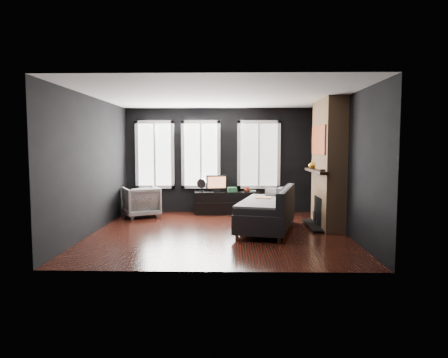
{
  "coord_description": "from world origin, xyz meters",
  "views": [
    {
      "loc": [
        0.29,
        -7.87,
        1.74
      ],
      "look_at": [
        0.1,
        0.3,
        1.05
      ],
      "focal_mm": 32.0,
      "sensor_mm": 36.0,
      "label": 1
    }
  ],
  "objects_px": {
    "armchair": "(141,200)",
    "media_console": "(227,202)",
    "book": "(250,187)",
    "mug": "(247,189)",
    "mantel_vase": "(312,165)",
    "monitor": "(217,182)",
    "sofa": "(266,209)"
  },
  "relations": [
    {
      "from": "book",
      "to": "mug",
      "type": "bearing_deg",
      "value": -124.37
    },
    {
      "from": "monitor",
      "to": "mantel_vase",
      "type": "distance_m",
      "value": 2.52
    },
    {
      "from": "book",
      "to": "sofa",
      "type": "bearing_deg",
      "value": -83.57
    },
    {
      "from": "mug",
      "to": "book",
      "type": "distance_m",
      "value": 0.15
    },
    {
      "from": "media_console",
      "to": "monitor",
      "type": "distance_m",
      "value": 0.59
    },
    {
      "from": "mantel_vase",
      "to": "media_console",
      "type": "bearing_deg",
      "value": 148.16
    },
    {
      "from": "sofa",
      "to": "book",
      "type": "xyz_separation_m",
      "value": [
        -0.24,
        2.16,
        0.22
      ]
    },
    {
      "from": "mug",
      "to": "mantel_vase",
      "type": "distance_m",
      "value": 1.96
    },
    {
      "from": "book",
      "to": "mantel_vase",
      "type": "xyz_separation_m",
      "value": [
        1.33,
        -1.3,
        0.64
      ]
    },
    {
      "from": "sofa",
      "to": "mantel_vase",
      "type": "height_order",
      "value": "mantel_vase"
    },
    {
      "from": "sofa",
      "to": "monitor",
      "type": "xyz_separation_m",
      "value": [
        -1.1,
        2.01,
        0.36
      ]
    },
    {
      "from": "armchair",
      "to": "book",
      "type": "height_order",
      "value": "armchair"
    },
    {
      "from": "sofa",
      "to": "media_console",
      "type": "relative_size",
      "value": 1.27
    },
    {
      "from": "sofa",
      "to": "book",
      "type": "height_order",
      "value": "sofa"
    },
    {
      "from": "book",
      "to": "mantel_vase",
      "type": "bearing_deg",
      "value": -44.31
    },
    {
      "from": "sofa",
      "to": "armchair",
      "type": "distance_m",
      "value": 3.3
    },
    {
      "from": "sofa",
      "to": "mantel_vase",
      "type": "xyz_separation_m",
      "value": [
        1.08,
        0.87,
        0.86
      ]
    },
    {
      "from": "mug",
      "to": "mantel_vase",
      "type": "relative_size",
      "value": 0.78
    },
    {
      "from": "sofa",
      "to": "media_console",
      "type": "distance_m",
      "value": 2.22
    },
    {
      "from": "armchair",
      "to": "monitor",
      "type": "bearing_deg",
      "value": 167.88
    },
    {
      "from": "sofa",
      "to": "mug",
      "type": "relative_size",
      "value": 15.31
    },
    {
      "from": "media_console",
      "to": "book",
      "type": "xyz_separation_m",
      "value": [
        0.59,
        0.11,
        0.39
      ]
    },
    {
      "from": "monitor",
      "to": "book",
      "type": "bearing_deg",
      "value": -2.83
    },
    {
      "from": "mantel_vase",
      "to": "monitor",
      "type": "bearing_deg",
      "value": 152.28
    },
    {
      "from": "monitor",
      "to": "book",
      "type": "distance_m",
      "value": 0.88
    },
    {
      "from": "mug",
      "to": "sofa",
      "type": "bearing_deg",
      "value": -80.9
    },
    {
      "from": "armchair",
      "to": "media_console",
      "type": "distance_m",
      "value": 2.15
    },
    {
      "from": "sofa",
      "to": "mug",
      "type": "height_order",
      "value": "sofa"
    },
    {
      "from": "media_console",
      "to": "monitor",
      "type": "relative_size",
      "value": 3.09
    },
    {
      "from": "armchair",
      "to": "book",
      "type": "relative_size",
      "value": 3.82
    },
    {
      "from": "media_console",
      "to": "mug",
      "type": "bearing_deg",
      "value": -6.73
    },
    {
      "from": "sofa",
      "to": "armchair",
      "type": "height_order",
      "value": "sofa"
    }
  ]
}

